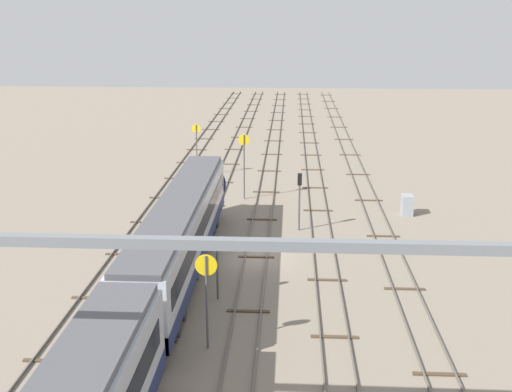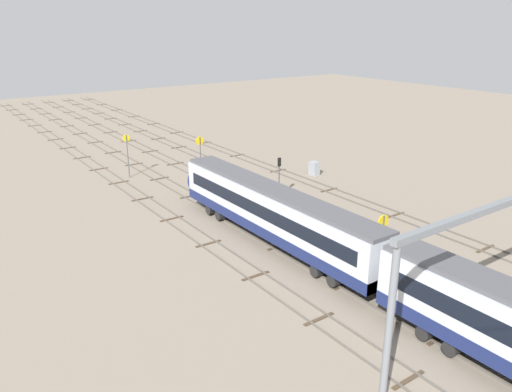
# 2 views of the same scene
# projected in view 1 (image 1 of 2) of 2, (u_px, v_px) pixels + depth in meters

# --- Properties ---
(ground_plane) EXTENTS (203.87, 203.87, 0.00)m
(ground_plane) POSITION_uv_depth(u_px,v_px,m) (256.00, 258.00, 43.13)
(ground_plane) COLOR gray
(track_near_foreground) EXTENTS (187.87, 2.40, 0.16)m
(track_near_foreground) POSITION_uv_depth(u_px,v_px,m) (393.00, 259.00, 42.63)
(track_near_foreground) COLOR #59544C
(track_near_foreground) RESTS_ON ground
(track_second_near) EXTENTS (187.87, 2.40, 0.16)m
(track_second_near) POSITION_uv_depth(u_px,v_px,m) (324.00, 258.00, 42.87)
(track_second_near) COLOR #59544C
(track_second_near) RESTS_ON ground
(track_middle) EXTENTS (187.87, 2.40, 0.16)m
(track_middle) POSITION_uv_depth(u_px,v_px,m) (256.00, 257.00, 43.11)
(track_middle) COLOR #59544C
(track_middle) RESTS_ON ground
(track_with_train) EXTENTS (187.87, 2.40, 0.16)m
(track_with_train) POSITION_uv_depth(u_px,v_px,m) (189.00, 255.00, 43.36)
(track_with_train) COLOR #59544C
(track_with_train) RESTS_ON ground
(track_far_background) EXTENTS (187.87, 2.40, 0.16)m
(track_far_background) POSITION_uv_depth(u_px,v_px,m) (123.00, 254.00, 43.60)
(track_far_background) COLOR #59544C
(track_far_background) RESTS_ON ground
(overhead_gantry) EXTENTS (0.40, 23.76, 9.04)m
(overhead_gantry) POSITION_uv_depth(u_px,v_px,m) (214.00, 297.00, 20.68)
(overhead_gantry) COLOR slate
(overhead_gantry) RESTS_ON ground
(speed_sign_near_foreground) EXTENTS (0.14, 0.86, 5.25)m
(speed_sign_near_foreground) POSITION_uv_depth(u_px,v_px,m) (196.00, 143.00, 63.99)
(speed_sign_near_foreground) COLOR #4C4C51
(speed_sign_near_foreground) RESTS_ON ground
(speed_sign_mid_trackside) EXTENTS (0.14, 1.07, 4.90)m
(speed_sign_mid_trackside) POSITION_uv_depth(u_px,v_px,m) (207.00, 286.00, 30.58)
(speed_sign_mid_trackside) COLOR #4C4C51
(speed_sign_mid_trackside) RESTS_ON ground
(speed_sign_far_trackside) EXTENTS (0.14, 0.96, 5.80)m
(speed_sign_far_trackside) POSITION_uv_depth(u_px,v_px,m) (244.00, 157.00, 55.76)
(speed_sign_far_trackside) COLOR #4C4C51
(speed_sign_far_trackside) RESTS_ON ground
(signal_light_trackside_approach) EXTENTS (0.31, 0.32, 4.45)m
(signal_light_trackside_approach) POSITION_uv_depth(u_px,v_px,m) (299.00, 193.00, 47.80)
(signal_light_trackside_approach) COLOR #4C4C51
(signal_light_trackside_approach) RESTS_ON ground
(signal_light_trackside_departure) EXTENTS (0.31, 0.32, 3.91)m
(signal_light_trackside_departure) POSITION_uv_depth(u_px,v_px,m) (217.00, 257.00, 36.20)
(signal_light_trackside_departure) COLOR #4C4C51
(signal_light_trackside_departure) RESTS_ON ground
(relay_cabinet) EXTENTS (1.20, 0.87, 1.67)m
(relay_cabinet) POSITION_uv_depth(u_px,v_px,m) (407.00, 205.00, 52.07)
(relay_cabinet) COLOR gray
(relay_cabinet) RESTS_ON ground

